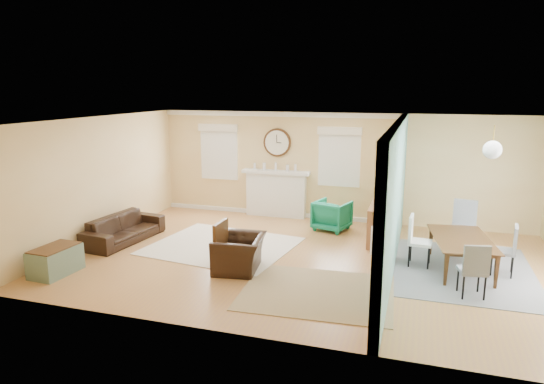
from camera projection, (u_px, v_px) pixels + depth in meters
The scene contains 27 objects.
floor at pixel (308, 260), 9.10m from camera, with size 9.00×9.00×0.00m, color #AF7646.
wall_back at pixel (337, 167), 11.63m from camera, with size 9.00×0.02×2.60m, color tan.
wall_front at pixel (254, 242), 6.03m from camera, with size 9.00×0.02×2.60m, color tan.
wall_left at pixel (99, 179), 10.14m from camera, with size 0.02×6.00×2.60m, color tan.
ceiling at pixel (310, 121), 8.55m from camera, with size 9.00×6.00×0.02m, color white.
partition at pixel (395, 192), 8.64m from camera, with size 0.17×6.00×2.60m.
fireplace at pixel (276, 193), 12.10m from camera, with size 1.70×0.30×1.17m.
wall_clock at pixel (277, 143), 11.92m from camera, with size 0.70×0.07×0.70m.
window_left at pixel (219, 148), 12.40m from camera, with size 1.05×0.13×1.42m.
window_right at pixel (339, 153), 11.49m from camera, with size 1.05×0.13×1.42m.
pendant at pixel (492, 150), 7.76m from camera, with size 0.30×0.30×0.55m.
rug_cream at pixel (222, 246), 9.90m from camera, with size 2.75×2.38×0.01m, color #F0E5CB.
rug_jute at pixel (317, 292), 7.68m from camera, with size 2.36×1.93×0.01m, color tan.
rug_grey at pixel (461, 270), 8.60m from camera, with size 2.41×3.02×0.01m, color slate.
sofa at pixel (124, 228), 10.18m from camera, with size 1.89×0.74×0.55m, color black.
eames_chair at pixel (239, 253), 8.56m from camera, with size 0.95×0.83×0.62m, color black.
green_chair at pixel (332, 215), 10.99m from camera, with size 0.72×0.75×0.68m, color #177B56.
trunk at pixel (56, 260), 8.40m from camera, with size 0.56×0.87×0.49m.
credenza at pixel (383, 222), 10.23m from camera, with size 0.52×1.53×0.80m.
tv at pixel (384, 188), 10.08m from camera, with size 1.14×0.15×0.66m, color black.
garden_stool at pixel (380, 241), 9.36m from camera, with size 0.37×0.37×0.55m, color white.
potted_plant at pixel (381, 217), 9.26m from camera, with size 0.36×0.31×0.40m, color #337F33.
dining_table at pixel (463, 254), 8.54m from camera, with size 1.69×0.95×0.60m, color #4C2D15.
dining_chair_n at pixel (463, 222), 9.50m from camera, with size 0.52×0.52×1.01m.
dining_chair_s at pixel (473, 265), 7.43m from camera, with size 0.46×0.46×0.88m.
dining_chair_w at pixel (420, 237), 8.72m from camera, with size 0.44×0.44×0.93m.
dining_chair_e at pixel (504, 246), 8.30m from camera, with size 0.45×0.45×0.89m.
Camera 1 is at (1.93, -8.43, 3.19)m, focal length 32.00 mm.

